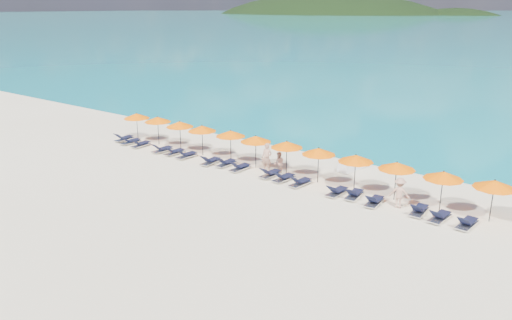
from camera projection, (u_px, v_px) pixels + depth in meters
The scene contains 37 objects.
ground at pixel (225, 191), 29.54m from camera, with size 1400.00×1400.00×0.00m, color beige.
headland_main at pixel (324, 46), 624.74m from camera, with size 374.00×242.00×126.50m.
headland_small at pixel (452, 48), 552.50m from camera, with size 162.00×126.00×85.50m.
jetski at pixel (351, 165), 33.30m from camera, with size 1.13×2.25×0.77m.
beachgoer_a at pixel (267, 158), 32.63m from camera, with size 0.72×0.47×1.97m, color tan.
beachgoer_b at pixel (279, 163), 32.26m from camera, with size 0.73×0.42×1.51m, color tan.
beachgoer_c at pixel (399, 193), 26.90m from camera, with size 1.11×0.52×1.72m, color tan.
umbrella_0 at pixel (136, 116), 40.15m from camera, with size 2.10×2.10×2.28m.
umbrella_1 at pixel (158, 119), 38.92m from camera, with size 2.10×2.10×2.28m.
umbrella_2 at pixel (180, 124), 37.35m from camera, with size 2.10×2.10×2.28m.
umbrella_3 at pixel (202, 128), 36.09m from camera, with size 2.10×2.10×2.28m.
umbrella_4 at pixel (231, 133), 34.67m from camera, with size 2.10×2.10×2.28m.
umbrella_5 at pixel (256, 139), 33.26m from camera, with size 2.10×2.10×2.28m.
umbrella_6 at pixel (287, 144), 31.93m from camera, with size 2.10×2.10×2.28m.
umbrella_7 at pixel (319, 151), 30.43m from camera, with size 2.10×2.10×2.28m.
umbrella_8 at pixel (356, 158), 29.04m from camera, with size 2.10×2.10×2.28m.
umbrella_9 at pixel (397, 166), 27.68m from camera, with size 2.10×2.10×2.28m.
umbrella_10 at pixel (443, 175), 26.14m from camera, with size 2.10×2.10×2.28m.
umbrella_11 at pixel (495, 184), 24.85m from camera, with size 2.10×2.10×2.28m.
lounger_0 at pixel (124, 138), 40.38m from camera, with size 0.71×1.73×0.66m.
lounger_1 at pixel (130, 141), 39.50m from camera, with size 0.75×1.74×0.66m.
lounger_2 at pixel (141, 144), 38.69m from camera, with size 0.73×1.74×0.66m.
lounger_3 at pixel (162, 149), 37.30m from camera, with size 0.72×1.73×0.66m.
lounger_4 at pixel (174, 152), 36.67m from camera, with size 0.72×1.73×0.66m.
lounger_5 at pixel (187, 155), 35.89m from camera, with size 0.72×1.73×0.66m.
lounger_6 at pixel (210, 161), 34.48m from camera, with size 0.74×1.74×0.66m.
lounger_7 at pixel (226, 163), 34.09m from camera, with size 0.67×1.72×0.66m.
lounger_8 at pixel (240, 167), 33.17m from camera, with size 0.66×1.71×0.66m.
lounger_9 at pixel (270, 174), 31.91m from camera, with size 0.71×1.73×0.66m.
lounger_10 at pixel (284, 178), 31.18m from camera, with size 0.79×1.75×0.66m.
lounger_11 at pixel (300, 182), 30.36m from camera, with size 0.77×1.75×0.66m.
lounger_12 at pixel (337, 191), 28.86m from camera, with size 0.72×1.73×0.66m.
lounger_13 at pixel (354, 194), 28.43m from camera, with size 0.79×1.76×0.66m.
lounger_14 at pixel (374, 201), 27.44m from camera, with size 0.74×1.74×0.66m.
lounger_15 at pixel (419, 210), 26.24m from camera, with size 0.72×1.73×0.66m.
lounger_16 at pixel (440, 216), 25.45m from camera, with size 0.79×1.75×0.66m.
lounger_17 at pixel (467, 223), 24.68m from camera, with size 0.76×1.75×0.66m.
Camera 1 is at (18.16, -20.94, 10.55)m, focal length 35.00 mm.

